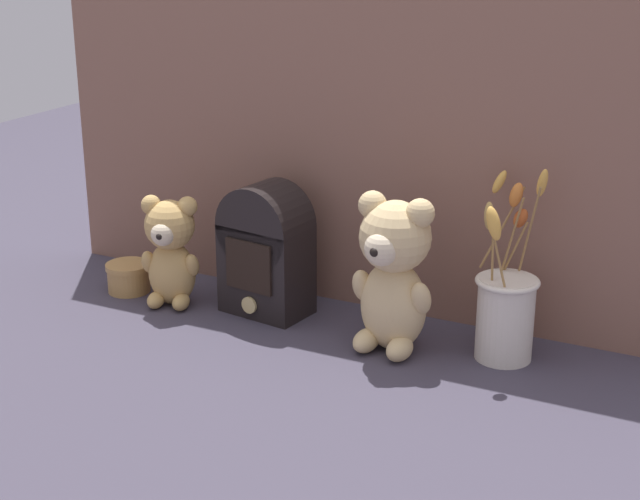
{
  "coord_description": "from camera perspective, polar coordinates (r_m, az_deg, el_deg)",
  "views": [
    {
      "loc": [
        0.82,
        -1.6,
        0.8
      ],
      "look_at": [
        0.0,
        0.02,
        0.16
      ],
      "focal_mm": 55.0,
      "sensor_mm": 36.0,
      "label": 1
    }
  ],
  "objects": [
    {
      "name": "backdrop_wall",
      "position": [
        1.99,
        1.92,
        6.85
      ],
      "size": [
        1.39,
        0.02,
        0.74
      ],
      "color": "#845B4C",
      "rests_on": "ground"
    },
    {
      "name": "flower_vase",
      "position": [
        1.84,
        10.74,
        -3.37
      ],
      "size": [
        0.13,
        0.17,
        0.36
      ],
      "color": "silver",
      "rests_on": "ground"
    },
    {
      "name": "teddy_bear_medium",
      "position": [
        2.07,
        -8.71,
        0.06
      ],
      "size": [
        0.13,
        0.12,
        0.24
      ],
      "color": "tan",
      "rests_on": "ground"
    },
    {
      "name": "decorative_tin_tall",
      "position": [
        2.19,
        -11.04,
        -1.55
      ],
      "size": [
        0.1,
        0.1,
        0.06
      ],
      "color": "tan",
      "rests_on": "ground"
    },
    {
      "name": "teddy_bear_large",
      "position": [
        1.82,
        4.28,
        -1.22
      ],
      "size": [
        0.17,
        0.15,
        0.31
      ],
      "color": "#DBBC84",
      "rests_on": "ground"
    },
    {
      "name": "ground_plane",
      "position": [
        1.96,
        -0.26,
        -4.63
      ],
      "size": [
        4.0,
        4.0,
        0.0
      ],
      "primitive_type": "plane",
      "color": "#3D3847"
    },
    {
      "name": "vintage_radio",
      "position": [
        2.0,
        -3.16,
        0.1
      ],
      "size": [
        0.19,
        0.14,
        0.28
      ],
      "color": "black",
      "rests_on": "ground"
    }
  ]
}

